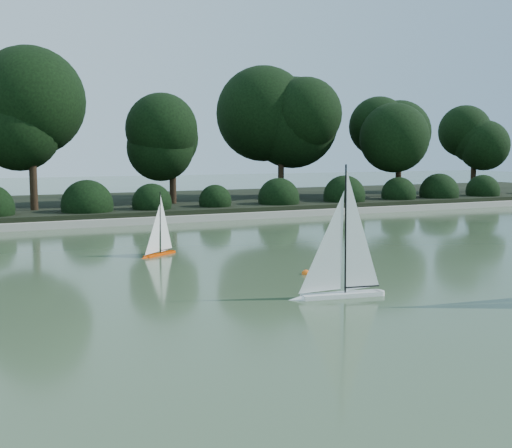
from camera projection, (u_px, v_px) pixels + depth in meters
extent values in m
plane|color=#2E4428|center=(371.00, 292.00, 8.51)|extent=(80.00, 80.00, 0.00)
cube|color=gray|center=(165.00, 220.00, 16.57)|extent=(40.00, 0.35, 0.18)
cube|color=black|center=(127.00, 205.00, 20.15)|extent=(40.00, 8.00, 0.30)
cylinder|color=black|center=(34.00, 190.00, 16.91)|extent=(0.20, 0.20, 1.66)
sphere|color=black|center=(31.00, 112.00, 16.68)|extent=(2.66, 2.66, 2.66)
cylinder|color=black|center=(173.00, 192.00, 19.09)|extent=(0.20, 0.20, 1.26)
sphere|color=black|center=(172.00, 139.00, 18.91)|extent=(2.10, 2.10, 2.10)
cylinder|color=black|center=(281.00, 181.00, 21.40)|extent=(0.20, 0.20, 1.73)
sphere|color=black|center=(281.00, 116.00, 21.16)|extent=(2.80, 2.80, 2.80)
cylinder|color=black|center=(398.00, 183.00, 22.14)|extent=(0.20, 0.20, 1.48)
sphere|color=black|center=(400.00, 129.00, 21.92)|extent=(2.52, 2.52, 2.52)
cylinder|color=black|center=(473.00, 181.00, 24.39)|extent=(0.20, 0.20, 1.40)
sphere|color=black|center=(475.00, 136.00, 24.19)|extent=(2.24, 2.24, 2.24)
sphere|color=black|center=(80.00, 206.00, 16.48)|extent=(1.10, 1.10, 1.10)
sphere|color=black|center=(155.00, 203.00, 17.33)|extent=(1.10, 1.10, 1.10)
sphere|color=black|center=(223.00, 201.00, 18.19)|extent=(1.10, 1.10, 1.10)
sphere|color=black|center=(285.00, 198.00, 19.05)|extent=(1.10, 1.10, 1.10)
sphere|color=black|center=(342.00, 196.00, 19.90)|extent=(1.10, 1.10, 1.10)
sphere|color=black|center=(394.00, 194.00, 20.76)|extent=(1.10, 1.10, 1.10)
sphere|color=black|center=(442.00, 193.00, 21.61)|extent=(1.10, 1.10, 1.10)
sphere|color=black|center=(487.00, 191.00, 22.47)|extent=(1.10, 1.10, 1.10)
cube|color=white|center=(341.00, 293.00, 8.20)|extent=(1.08, 0.39, 0.11)
cone|color=white|center=(296.00, 296.00, 8.04)|extent=(0.24, 0.24, 0.21)
cylinder|color=white|center=(379.00, 290.00, 8.35)|extent=(0.15, 0.15, 0.11)
cylinder|color=black|center=(346.00, 225.00, 8.12)|extent=(0.02, 0.02, 1.64)
cylinder|color=black|center=(362.00, 283.00, 8.27)|extent=(0.48, 0.10, 0.02)
cube|color=#EA3F00|center=(160.00, 253.00, 11.49)|extent=(0.68, 0.51, 0.07)
cone|color=#EA3F00|center=(144.00, 256.00, 11.14)|extent=(0.20, 0.20, 0.14)
cylinder|color=#EA3F00|center=(172.00, 251.00, 11.79)|extent=(0.12, 0.12, 0.07)
cylinder|color=black|center=(160.00, 220.00, 11.45)|extent=(0.02, 0.02, 1.10)
cylinder|color=black|center=(166.00, 247.00, 11.64)|extent=(0.28, 0.19, 0.01)
sphere|color=#FF5D0D|center=(306.00, 274.00, 9.73)|extent=(0.13, 0.13, 0.13)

